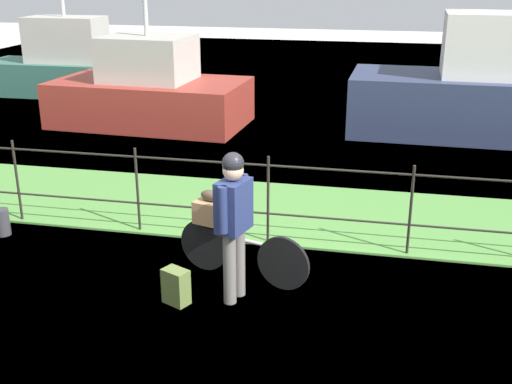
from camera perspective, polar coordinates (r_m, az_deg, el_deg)
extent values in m
plane|color=beige|center=(6.81, -2.10, -11.11)|extent=(60.00, 60.00, 0.00)
cube|color=#569342|center=(9.45, 2.36, -1.75)|extent=(27.00, 2.40, 0.03)
plane|color=#426684|center=(15.83, 6.59, 7.05)|extent=(30.00, 30.00, 0.00)
cylinder|color=#28231E|center=(9.55, -20.62, 0.89)|extent=(0.04, 0.04, 1.20)
cylinder|color=#28231E|center=(8.73, -10.58, 0.12)|extent=(0.04, 0.04, 1.20)
cylinder|color=#28231E|center=(8.23, 1.09, -0.78)|extent=(0.04, 0.04, 1.20)
cylinder|color=#28231E|center=(8.10, 13.69, -1.71)|extent=(0.04, 0.04, 1.20)
cylinder|color=#28231E|center=(8.29, 1.08, -1.94)|extent=(18.00, 0.03, 0.03)
cylinder|color=#28231E|center=(8.07, 1.11, 2.40)|extent=(18.00, 0.03, 0.03)
cylinder|color=black|center=(7.20, 2.46, -6.41)|extent=(0.62, 0.22, 0.64)
cylinder|color=black|center=(7.66, -4.66, -4.75)|extent=(0.62, 0.22, 0.64)
cylinder|color=#BCB7B2|center=(7.34, -1.23, -4.33)|extent=(0.80, 0.27, 0.04)
cube|color=black|center=(7.51, -3.93, -3.42)|extent=(0.22, 0.14, 0.06)
cube|color=slate|center=(7.48, -3.95, -2.77)|extent=(0.39, 0.25, 0.02)
cube|color=#A87F51|center=(7.42, -3.97, -1.77)|extent=(0.44, 0.38, 0.27)
ellipsoid|color=#4C3D2D|center=(7.35, -4.01, -0.33)|extent=(0.31, 0.21, 0.13)
sphere|color=#4C3D2D|center=(7.27, -3.22, -0.06)|extent=(0.11, 0.11, 0.11)
cylinder|color=slate|center=(7.03, -1.55, -6.22)|extent=(0.14, 0.14, 0.82)
cylinder|color=slate|center=(6.88, -2.38, -6.87)|extent=(0.14, 0.14, 0.82)
cube|color=navy|center=(6.67, -2.03, -1.24)|extent=(0.36, 0.46, 0.56)
cylinder|color=navy|center=(6.84, -1.11, -0.43)|extent=(0.10, 0.10, 0.50)
cylinder|color=navy|center=(6.49, -3.00, -1.63)|extent=(0.10, 0.10, 0.50)
sphere|color=tan|center=(6.54, -2.07, 1.95)|extent=(0.22, 0.22, 0.22)
sphere|color=black|center=(6.52, -2.08, 2.59)|extent=(0.23, 0.23, 0.23)
cube|color=olive|center=(7.01, -7.19, -8.41)|extent=(0.33, 0.28, 0.40)
cylinder|color=#38383D|center=(9.29, -21.81, -2.52)|extent=(0.20, 0.20, 0.37)
cube|color=#9E3328|center=(14.74, -9.43, 7.94)|extent=(4.38, 2.50, 1.00)
cube|color=#B7B2A8|center=(14.57, -9.66, 11.74)|extent=(1.96, 1.69, 0.98)
cube|color=#2D3856|center=(14.45, 21.70, 7.07)|extent=(6.60, 2.38, 1.26)
cube|color=#336656|center=(18.65, -16.34, 9.77)|extent=(4.68, 1.66, 0.91)
cube|color=#B7B2A8|center=(18.51, -16.67, 12.98)|extent=(2.06, 1.15, 1.21)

